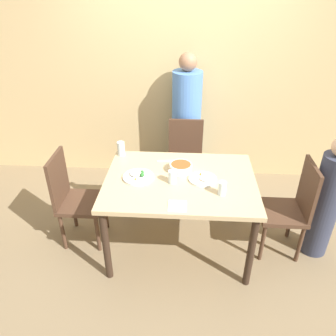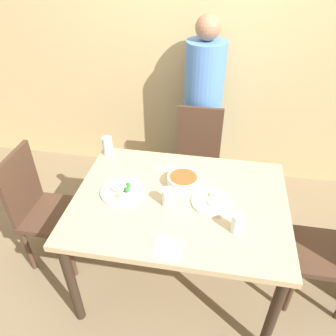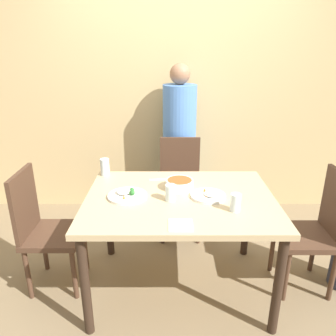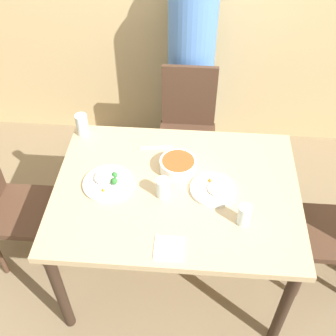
{
  "view_description": "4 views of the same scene",
  "coord_description": "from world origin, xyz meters",
  "px_view_note": "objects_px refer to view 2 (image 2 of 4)",
  "views": [
    {
      "loc": [
        0.05,
        -2.37,
        2.28
      ],
      "look_at": [
        -0.11,
        0.09,
        0.81
      ],
      "focal_mm": 35.0,
      "sensor_mm": 36.0,
      "label": 1
    },
    {
      "loc": [
        0.19,
        -1.48,
        2.1
      ],
      "look_at": [
        -0.08,
        0.05,
        0.95
      ],
      "focal_mm": 35.0,
      "sensor_mm": 36.0,
      "label": 2
    },
    {
      "loc": [
        -0.08,
        -2.03,
        1.74
      ],
      "look_at": [
        -0.08,
        -0.03,
        0.98
      ],
      "focal_mm": 35.0,
      "sensor_mm": 36.0,
      "label": 3
    },
    {
      "loc": [
        0.07,
        -1.49,
        2.4
      ],
      "look_at": [
        -0.04,
        -0.06,
        0.97
      ],
      "focal_mm": 45.0,
      "sensor_mm": 36.0,
      "label": 4
    }
  ],
  "objects_px": {
    "chair_adult_spot": "(197,159)",
    "plate_rice_adult": "(122,191)",
    "person_adult": "(202,116)",
    "glass_water_tall": "(168,197)",
    "bowl_curry": "(183,181)"
  },
  "relations": [
    {
      "from": "person_adult",
      "to": "plate_rice_adult",
      "type": "relative_size",
      "value": 5.86
    },
    {
      "from": "person_adult",
      "to": "glass_water_tall",
      "type": "relative_size",
      "value": 14.06
    },
    {
      "from": "person_adult",
      "to": "bowl_curry",
      "type": "distance_m",
      "value": 1.02
    },
    {
      "from": "person_adult",
      "to": "glass_water_tall",
      "type": "xyz_separation_m",
      "value": [
        -0.1,
        -1.21,
        0.08
      ]
    },
    {
      "from": "chair_adult_spot",
      "to": "bowl_curry",
      "type": "relative_size",
      "value": 4.58
    },
    {
      "from": "person_adult",
      "to": "plate_rice_adult",
      "type": "distance_m",
      "value": 1.23
    },
    {
      "from": "glass_water_tall",
      "to": "bowl_curry",
      "type": "bearing_deg",
      "value": 71.65
    },
    {
      "from": "chair_adult_spot",
      "to": "glass_water_tall",
      "type": "distance_m",
      "value": 0.94
    },
    {
      "from": "bowl_curry",
      "to": "glass_water_tall",
      "type": "relative_size",
      "value": 1.79
    },
    {
      "from": "chair_adult_spot",
      "to": "person_adult",
      "type": "bearing_deg",
      "value": 90.0
    },
    {
      "from": "plate_rice_adult",
      "to": "glass_water_tall",
      "type": "xyz_separation_m",
      "value": [
        0.3,
        -0.05,
        0.04
      ]
    },
    {
      "from": "person_adult",
      "to": "glass_water_tall",
      "type": "bearing_deg",
      "value": -94.56
    },
    {
      "from": "bowl_curry",
      "to": "glass_water_tall",
      "type": "bearing_deg",
      "value": -108.35
    },
    {
      "from": "chair_adult_spot",
      "to": "bowl_curry",
      "type": "xyz_separation_m",
      "value": [
        -0.03,
        -0.69,
        0.3
      ]
    },
    {
      "from": "chair_adult_spot",
      "to": "plate_rice_adult",
      "type": "relative_size",
      "value": 3.43
    }
  ]
}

